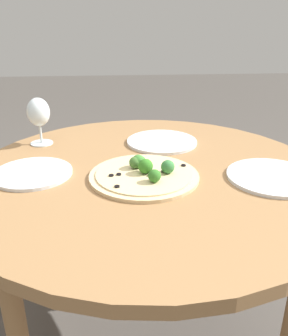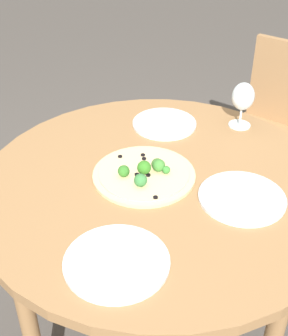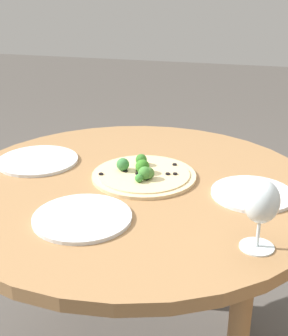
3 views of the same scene
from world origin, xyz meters
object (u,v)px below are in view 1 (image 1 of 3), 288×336
object	(u,v)px
wine_glass	(38,113)
plate_far	(32,174)
pizza	(145,174)
plate_near	(273,177)
plate_side	(162,142)

from	to	relation	value
wine_glass	plate_far	bearing A→B (deg)	-85.71
pizza	plate_far	bearing A→B (deg)	173.20
wine_glass	plate_near	size ratio (longest dim) A/B	0.63
plate_side	plate_near	bearing A→B (deg)	-48.91
wine_glass	plate_side	world-z (taller)	wine_glass
pizza	plate_side	distance (m)	0.30
pizza	plate_side	xyz separation A→B (m)	(0.08, 0.29, -0.01)
pizza	plate_far	world-z (taller)	pizza
wine_glass	plate_far	world-z (taller)	wine_glass
plate_near	pizza	bearing A→B (deg)	174.64
pizza	wine_glass	xyz separation A→B (m)	(-0.34, 0.31, 0.10)
wine_glass	plate_side	bearing A→B (deg)	-3.26
plate_side	plate_far	bearing A→B (deg)	-148.61
plate_near	plate_far	world-z (taller)	same
wine_glass	plate_far	xyz separation A→B (m)	(0.02, -0.27, -0.11)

